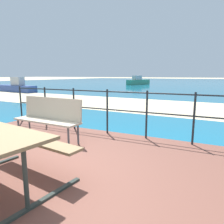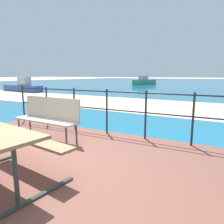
# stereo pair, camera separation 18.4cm
# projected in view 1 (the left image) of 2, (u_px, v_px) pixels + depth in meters

# --- Properties ---
(ground_plane) EXTENTS (240.00, 240.00, 0.00)m
(ground_plane) POSITION_uv_depth(u_px,v_px,m) (29.00, 180.00, 2.93)
(ground_plane) COLOR beige
(patio_paving) EXTENTS (6.40, 5.20, 0.06)m
(patio_paving) POSITION_uv_depth(u_px,v_px,m) (29.00, 178.00, 2.93)
(patio_paving) COLOR brown
(patio_paving) RESTS_ON ground
(sea_water) EXTENTS (90.00, 90.00, 0.01)m
(sea_water) POSITION_uv_depth(u_px,v_px,m) (199.00, 83.00, 38.39)
(sea_water) COLOR #196B8E
(sea_water) RESTS_ON ground
(beach_strip) EXTENTS (54.15, 7.09, 0.01)m
(beach_strip) POSITION_uv_depth(u_px,v_px,m) (158.00, 106.00, 9.88)
(beach_strip) COLOR beige
(beach_strip) RESTS_ON ground
(park_bench) EXTENTS (1.65, 0.50, 0.93)m
(park_bench) POSITION_uv_depth(u_px,v_px,m) (49.00, 115.00, 4.50)
(park_bench) COLOR #BCAD93
(park_bench) RESTS_ON patio_paving
(railing_fence) EXTENTS (5.94, 0.04, 1.08)m
(railing_fence) POSITION_uv_depth(u_px,v_px,m) (107.00, 107.00, 4.98)
(railing_fence) COLOR #1E2328
(railing_fence) RESTS_ON patio_paving
(boat_near) EXTENTS (5.12, 1.38, 1.29)m
(boat_near) POSITION_uv_depth(u_px,v_px,m) (15.00, 87.00, 18.11)
(boat_near) COLOR #2D478C
(boat_near) RESTS_ON sea_water
(boat_mid) EXTENTS (2.23, 5.59, 1.36)m
(boat_mid) POSITION_uv_depth(u_px,v_px,m) (139.00, 81.00, 31.60)
(boat_mid) COLOR #338466
(boat_mid) RESTS_ON sea_water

